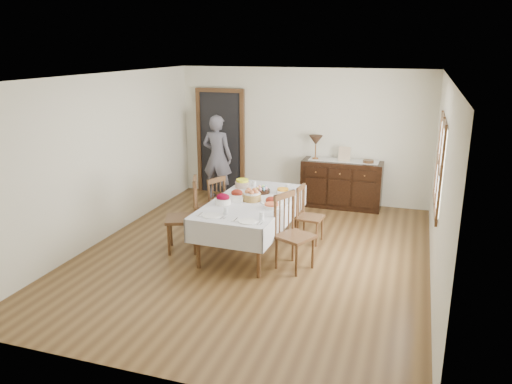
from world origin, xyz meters
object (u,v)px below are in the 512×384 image
(sideboard, at_px, (341,184))
(person, at_px, (217,154))
(dining_table, at_px, (252,206))
(chair_left_far, at_px, (212,204))
(chair_right_far, at_px, (308,214))
(chair_left_near, at_px, (186,214))
(table_lamp, at_px, (316,141))
(chair_right_near, at_px, (292,231))

(sideboard, bearing_deg, person, -175.66)
(dining_table, height_order, chair_left_far, chair_left_far)
(chair_right_far, bearing_deg, chair_left_near, 124.03)
(sideboard, relative_size, table_lamp, 3.27)
(dining_table, relative_size, chair_left_near, 2.00)
(dining_table, bearing_deg, table_lamp, 81.17)
(chair_left_near, bearing_deg, person, 169.62)
(table_lamp, bearing_deg, chair_left_far, -122.85)
(dining_table, xyz_separation_m, chair_right_near, (0.76, -0.50, -0.13))
(dining_table, distance_m, chair_right_near, 0.92)
(person, xyz_separation_m, table_lamp, (1.95, 0.19, 0.35))
(chair_left_near, bearing_deg, dining_table, 90.88)
(dining_table, distance_m, table_lamp, 2.57)
(dining_table, xyz_separation_m, sideboard, (0.99, 2.46, -0.22))
(sideboard, xyz_separation_m, person, (-2.47, -0.19, 0.45))
(dining_table, distance_m, chair_left_far, 0.97)
(dining_table, relative_size, chair_left_far, 2.36)
(chair_left_far, relative_size, chair_right_near, 0.90)
(chair_right_near, distance_m, person, 3.59)
(chair_left_far, relative_size, table_lamp, 2.08)
(chair_right_near, xyz_separation_m, sideboard, (0.23, 2.96, -0.09))
(chair_left_near, relative_size, person, 0.62)
(chair_left_near, relative_size, table_lamp, 2.45)
(chair_left_near, relative_size, sideboard, 0.75)
(sideboard, bearing_deg, chair_left_near, -123.61)
(chair_left_far, relative_size, sideboard, 0.64)
(chair_right_near, relative_size, chair_right_far, 1.17)
(chair_left_near, height_order, chair_right_near, chair_left_near)
(person, bearing_deg, chair_left_near, 104.86)
(chair_right_far, bearing_deg, chair_right_near, -174.61)
(chair_left_near, height_order, chair_left_far, chair_left_near)
(chair_right_far, bearing_deg, chair_left_far, 98.11)
(chair_left_far, relative_size, person, 0.53)
(chair_left_far, xyz_separation_m, chair_right_near, (1.60, -0.94, 0.06))
(chair_right_near, bearing_deg, dining_table, 82.01)
(chair_left_far, bearing_deg, chair_right_near, 84.41)
(dining_table, bearing_deg, person, 125.01)
(sideboard, distance_m, table_lamp, 0.96)
(chair_left_far, relative_size, chair_right_far, 1.05)
(chair_right_far, bearing_deg, table_lamp, 13.98)
(dining_table, distance_m, sideboard, 2.66)
(person, bearing_deg, dining_table, 125.90)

